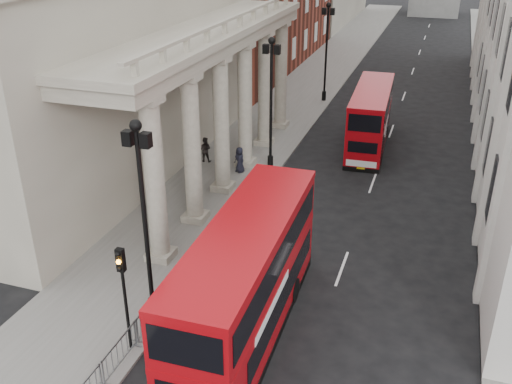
% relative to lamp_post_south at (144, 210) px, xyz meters
% --- Properties ---
extents(sidewalk_west, '(6.00, 140.00, 0.12)m').
position_rel_lamp_post_south_xyz_m(sidewalk_west, '(-2.40, 26.00, -4.85)').
color(sidewalk_west, slate).
rests_on(sidewalk_west, ground).
extents(sidewalk_east, '(3.00, 140.00, 0.12)m').
position_rel_lamp_post_south_xyz_m(sidewalk_east, '(14.10, 26.00, -4.85)').
color(sidewalk_east, slate).
rests_on(sidewalk_east, ground).
extents(kerb, '(0.20, 140.00, 0.14)m').
position_rel_lamp_post_south_xyz_m(kerb, '(0.55, 26.00, -4.84)').
color(kerb, slate).
rests_on(kerb, ground).
extents(portico_building, '(9.00, 28.00, 12.00)m').
position_rel_lamp_post_south_xyz_m(portico_building, '(-9.90, 14.00, 1.09)').
color(portico_building, gray).
rests_on(portico_building, ground).
extents(lamp_post_south, '(1.05, 0.44, 8.32)m').
position_rel_lamp_post_south_xyz_m(lamp_post_south, '(0.00, 0.00, 0.00)').
color(lamp_post_south, black).
rests_on(lamp_post_south, sidewalk_west).
extents(lamp_post_mid, '(1.05, 0.44, 8.32)m').
position_rel_lamp_post_south_xyz_m(lamp_post_mid, '(0.00, 16.00, 0.00)').
color(lamp_post_mid, black).
rests_on(lamp_post_mid, sidewalk_west).
extents(lamp_post_north, '(1.05, 0.44, 8.32)m').
position_rel_lamp_post_south_xyz_m(lamp_post_north, '(0.00, 32.00, 0.00)').
color(lamp_post_north, black).
rests_on(lamp_post_north, sidewalk_west).
extents(traffic_light, '(0.28, 0.33, 4.30)m').
position_rel_lamp_post_south_xyz_m(traffic_light, '(0.10, -2.02, -1.80)').
color(traffic_light, black).
rests_on(traffic_light, sidewalk_west).
extents(crowd_barriers, '(0.50, 18.75, 1.10)m').
position_rel_lamp_post_south_xyz_m(crowd_barriers, '(0.25, -1.77, -4.24)').
color(crowd_barriers, gray).
rests_on(crowd_barriers, sidewalk_west).
extents(bus_near, '(2.91, 11.15, 4.79)m').
position_rel_lamp_post_south_xyz_m(bus_near, '(3.93, 0.29, -2.41)').
color(bus_near, '#A7070E').
rests_on(bus_near, ground).
extents(bus_far, '(2.82, 9.81, 4.19)m').
position_rel_lamp_post_south_xyz_m(bus_far, '(5.38, 22.19, -2.72)').
color(bus_far, '#A8070E').
rests_on(bus_far, ground).
extents(pedestrian_a, '(0.73, 0.52, 1.89)m').
position_rel_lamp_post_south_xyz_m(pedestrian_a, '(-2.61, 9.78, -3.85)').
color(pedestrian_a, black).
rests_on(pedestrian_a, sidewalk_west).
extents(pedestrian_b, '(0.89, 0.74, 1.68)m').
position_rel_lamp_post_south_xyz_m(pedestrian_b, '(-4.40, 15.67, -3.95)').
color(pedestrian_b, black).
rests_on(pedestrian_b, sidewalk_west).
extents(pedestrian_c, '(0.96, 0.87, 1.65)m').
position_rel_lamp_post_south_xyz_m(pedestrian_c, '(-1.65, 14.76, -3.96)').
color(pedestrian_c, black).
rests_on(pedestrian_c, sidewalk_west).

